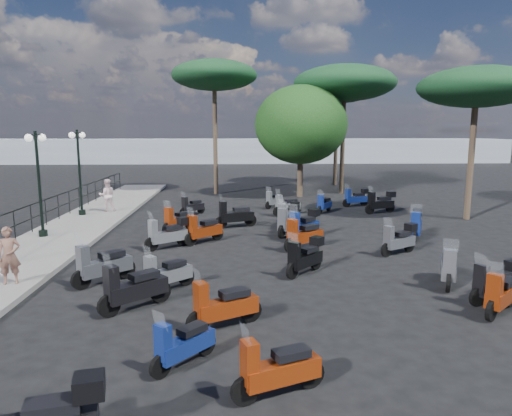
{
  "coord_description": "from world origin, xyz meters",
  "views": [
    {
      "loc": [
        0.23,
        -15.69,
        4.07
      ],
      "look_at": [
        0.94,
        1.23,
        1.2
      ],
      "focal_mm": 32.0,
      "sensor_mm": 36.0,
      "label": 1
    }
  ],
  "objects_px": {
    "scooter_11": "(223,306)",
    "scooter_14": "(288,221)",
    "scooter_17": "(303,235)",
    "scooter_25": "(381,203)",
    "scooter_2": "(102,266)",
    "scooter_15": "(287,206)",
    "scooter_8": "(203,230)",
    "pine_2": "(214,76)",
    "scooter_10": "(277,370)",
    "broadleaf_tree": "(301,125)",
    "scooter_26": "(356,198)",
    "scooter_1": "(166,274)",
    "scooter_12": "(305,257)",
    "lamp_post_2": "(79,167)",
    "scooter_3": "(178,221)",
    "scooter_4": "(192,207)",
    "pedestrian_far": "(107,195)",
    "scooter_18": "(304,225)",
    "scooter_6": "(134,289)",
    "scooter_5": "(183,345)",
    "scooter_22": "(448,267)",
    "scooter_9": "(235,216)",
    "pine_1": "(344,83)",
    "scooter_16": "(501,295)",
    "scooter_23": "(399,240)",
    "scooter_7": "(168,234)",
    "scooter_24": "(416,225)",
    "woman": "(9,255)",
    "pine_0": "(337,90)",
    "scooter_13": "(288,215)",
    "scooter_20": "(274,200)",
    "lamp_post_1": "(39,177)",
    "scooter_19": "(324,204)",
    "scooter_21": "(496,283)"
  },
  "relations": [
    {
      "from": "lamp_post_1",
      "to": "scooter_21",
      "type": "xyz_separation_m",
      "value": [
        13.48,
        -6.92,
        -1.9
      ]
    },
    {
      "from": "woman",
      "to": "scooter_13",
      "type": "height_order",
      "value": "woman"
    },
    {
      "from": "scooter_8",
      "to": "pine_2",
      "type": "distance_m",
      "value": 14.97
    },
    {
      "from": "scooter_4",
      "to": "scooter_24",
      "type": "relative_size",
      "value": 0.69
    },
    {
      "from": "scooter_13",
      "to": "pine_1",
      "type": "bearing_deg",
      "value": -76.94
    },
    {
      "from": "scooter_5",
      "to": "scooter_8",
      "type": "bearing_deg",
      "value": -46.47
    },
    {
      "from": "scooter_9",
      "to": "pine_1",
      "type": "distance_m",
      "value": 14.2
    },
    {
      "from": "scooter_23",
      "to": "scooter_26",
      "type": "relative_size",
      "value": 0.95
    },
    {
      "from": "scooter_9",
      "to": "scooter_16",
      "type": "xyz_separation_m",
      "value": [
        5.99,
        -9.56,
        -0.05
      ]
    },
    {
      "from": "pedestrian_far",
      "to": "scooter_21",
      "type": "distance_m",
      "value": 17.6
    },
    {
      "from": "lamp_post_2",
      "to": "scooter_10",
      "type": "xyz_separation_m",
      "value": [
        7.93,
        -15.09,
        -1.97
      ]
    },
    {
      "from": "scooter_4",
      "to": "scooter_5",
      "type": "bearing_deg",
      "value": 142.09
    },
    {
      "from": "scooter_3",
      "to": "scooter_22",
      "type": "distance_m",
      "value": 10.5
    },
    {
      "from": "scooter_10",
      "to": "broadleaf_tree",
      "type": "bearing_deg",
      "value": -31.05
    },
    {
      "from": "pine_2",
      "to": "woman",
      "type": "bearing_deg",
      "value": -104.09
    },
    {
      "from": "scooter_5",
      "to": "scooter_22",
      "type": "distance_m",
      "value": 7.71
    },
    {
      "from": "scooter_4",
      "to": "scooter_26",
      "type": "bearing_deg",
      "value": -118.93
    },
    {
      "from": "scooter_10",
      "to": "scooter_17",
      "type": "height_order",
      "value": "scooter_17"
    },
    {
      "from": "pedestrian_far",
      "to": "pine_2",
      "type": "relative_size",
      "value": 0.19
    },
    {
      "from": "scooter_7",
      "to": "scooter_14",
      "type": "xyz_separation_m",
      "value": [
        4.43,
        1.97,
        0.03
      ]
    },
    {
      "from": "scooter_17",
      "to": "scooter_25",
      "type": "distance_m",
      "value": 8.44
    },
    {
      "from": "scooter_10",
      "to": "scooter_5",
      "type": "bearing_deg",
      "value": 35.53
    },
    {
      "from": "scooter_23",
      "to": "scooter_10",
      "type": "bearing_deg",
      "value": 117.79
    },
    {
      "from": "scooter_12",
      "to": "scooter_24",
      "type": "height_order",
      "value": "scooter_24"
    },
    {
      "from": "broadleaf_tree",
      "to": "scooter_23",
      "type": "bearing_deg",
      "value": -83.93
    },
    {
      "from": "scooter_3",
      "to": "scooter_4",
      "type": "height_order",
      "value": "scooter_3"
    },
    {
      "from": "lamp_post_2",
      "to": "scooter_14",
      "type": "height_order",
      "value": "lamp_post_2"
    },
    {
      "from": "scooter_26",
      "to": "pine_0",
      "type": "height_order",
      "value": "pine_0"
    },
    {
      "from": "scooter_10",
      "to": "scooter_17",
      "type": "distance_m",
      "value": 8.98
    },
    {
      "from": "scooter_1",
      "to": "scooter_12",
      "type": "xyz_separation_m",
      "value": [
        3.76,
        1.26,
        0.05
      ]
    },
    {
      "from": "pine_2",
      "to": "scooter_7",
      "type": "bearing_deg",
      "value": -94.3
    },
    {
      "from": "scooter_23",
      "to": "pine_0",
      "type": "height_order",
      "value": "pine_0"
    },
    {
      "from": "pedestrian_far",
      "to": "scooter_18",
      "type": "xyz_separation_m",
      "value": [
        8.91,
        -5.75,
        -0.4
      ]
    },
    {
      "from": "scooter_11",
      "to": "pine_0",
      "type": "xyz_separation_m",
      "value": [
        7.77,
        25.36,
        6.58
      ]
    },
    {
      "from": "scooter_24",
      "to": "scooter_25",
      "type": "height_order",
      "value": "scooter_24"
    },
    {
      "from": "scooter_9",
      "to": "scooter_19",
      "type": "distance_m",
      "value": 5.61
    },
    {
      "from": "scooter_15",
      "to": "pine_1",
      "type": "relative_size",
      "value": 0.18
    },
    {
      "from": "scooter_17",
      "to": "scooter_26",
      "type": "relative_size",
      "value": 1.01
    },
    {
      "from": "scooter_23",
      "to": "scooter_8",
      "type": "bearing_deg",
      "value": 43.27
    },
    {
      "from": "scooter_2",
      "to": "scooter_15",
      "type": "distance_m",
      "value": 11.57
    },
    {
      "from": "scooter_21",
      "to": "scooter_19",
      "type": "bearing_deg",
      "value": -13.69
    },
    {
      "from": "lamp_post_1",
      "to": "scooter_15",
      "type": "bearing_deg",
      "value": 33.09
    },
    {
      "from": "scooter_8",
      "to": "scooter_20",
      "type": "height_order",
      "value": "scooter_8"
    },
    {
      "from": "scooter_2",
      "to": "scooter_6",
      "type": "distance_m",
      "value": 2.22
    },
    {
      "from": "scooter_2",
      "to": "pine_0",
      "type": "distance_m",
      "value": 25.86
    },
    {
      "from": "scooter_11",
      "to": "scooter_14",
      "type": "xyz_separation_m",
      "value": [
        2.32,
        8.61,
        0.07
      ]
    },
    {
      "from": "woman",
      "to": "scooter_3",
      "type": "distance_m",
      "value": 7.5
    },
    {
      "from": "scooter_6",
      "to": "scooter_26",
      "type": "xyz_separation_m",
      "value": [
        8.83,
        14.16,
        -0.04
      ]
    },
    {
      "from": "pedestrian_far",
      "to": "scooter_18",
      "type": "bearing_deg",
      "value": 128.61
    },
    {
      "from": "scooter_1",
      "to": "scooter_12",
      "type": "distance_m",
      "value": 3.97
    }
  ]
}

